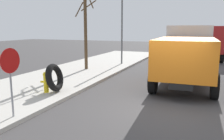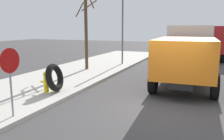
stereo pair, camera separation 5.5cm
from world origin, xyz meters
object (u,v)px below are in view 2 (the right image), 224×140
at_px(loose_tire, 55,77).
at_px(street_light_pole, 123,29).
at_px(dump_truck_green, 203,36).
at_px(bare_tree, 86,27).
at_px(fire_hydrant, 46,81).
at_px(dump_truck_orange, 187,53).
at_px(dump_truck_gray, 207,42).
at_px(dump_truck_red, 206,39).
at_px(stop_sign, 10,70).

bearing_deg(loose_tire, street_light_pole, 0.17).
distance_m(dump_truck_green, bare_tree, 27.67).
relative_size(fire_hydrant, bare_tree, 0.17).
distance_m(loose_tire, dump_truck_green, 32.77).
bearing_deg(dump_truck_green, bare_tree, 166.06).
distance_m(dump_truck_orange, dump_truck_gray, 10.83).
relative_size(dump_truck_red, bare_tree, 1.35).
height_order(bare_tree, street_light_pole, street_light_pole).
bearing_deg(dump_truck_green, dump_truck_red, -177.56).
bearing_deg(dump_truck_green, loose_tire, 170.81).
bearing_deg(fire_hydrant, dump_truck_orange, -48.95).
height_order(dump_truck_red, bare_tree, bare_tree).
relative_size(stop_sign, dump_truck_gray, 0.30).
distance_m(dump_truck_gray, bare_tree, 12.17).
distance_m(loose_tire, bare_tree, 6.09).
bearing_deg(fire_hydrant, dump_truck_red, -15.31).
bearing_deg(loose_tire, stop_sign, -169.74).
bearing_deg(dump_truck_orange, street_light_pole, 49.95).
bearing_deg(dump_truck_gray, dump_truck_green, 2.12).
relative_size(dump_truck_gray, bare_tree, 1.36).
bearing_deg(dump_truck_orange, dump_truck_green, -0.39).
bearing_deg(dump_truck_orange, dump_truck_red, -2.18).
bearing_deg(stop_sign, street_light_pole, 2.73).
bearing_deg(dump_truck_orange, fire_hydrant, 131.05).
height_order(loose_tire, street_light_pole, street_light_pole).
relative_size(loose_tire, bare_tree, 0.23).
relative_size(dump_truck_orange, bare_tree, 1.36).
bearing_deg(street_light_pole, dump_truck_orange, -130.05).
xyz_separation_m(bare_tree, street_light_pole, (3.13, -1.40, -0.14)).
distance_m(dump_truck_red, dump_truck_green, 10.81).
height_order(dump_truck_gray, bare_tree, bare_tree).
bearing_deg(street_light_pole, dump_truck_red, -23.91).
height_order(loose_tire, dump_truck_green, dump_truck_green).
xyz_separation_m(loose_tire, stop_sign, (-2.90, -0.52, 0.86)).
bearing_deg(street_light_pole, stop_sign, -177.27).
xyz_separation_m(dump_truck_orange, bare_tree, (1.13, 6.46, 1.31)).
xyz_separation_m(fire_hydrant, dump_truck_gray, (15.42, -6.14, 0.98)).
height_order(stop_sign, dump_truck_orange, dump_truck_orange).
relative_size(loose_tire, stop_sign, 0.57).
xyz_separation_m(stop_sign, dump_truck_gray, (18.07, -5.34, -0.02)).
height_order(dump_truck_orange, dump_truck_gray, same).
bearing_deg(dump_truck_green, fire_hydrant, 170.42).
relative_size(dump_truck_gray, street_light_pole, 1.35).
distance_m(dump_truck_gray, street_light_pole, 8.88).
bearing_deg(fire_hydrant, street_light_pole, -1.56).
bearing_deg(bare_tree, dump_truck_green, -13.94).
distance_m(loose_tire, dump_truck_gray, 16.30).
height_order(stop_sign, dump_truck_red, dump_truck_red).
bearing_deg(loose_tire, dump_truck_orange, -48.99).
bearing_deg(street_light_pole, dump_truck_gray, -42.05).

